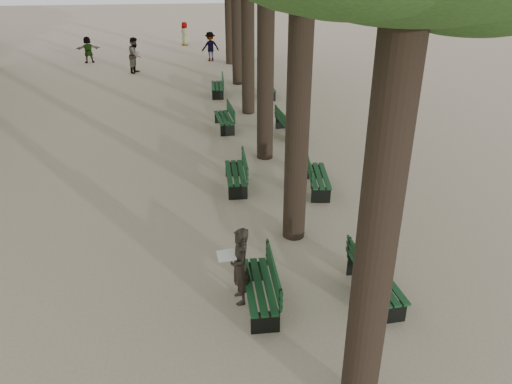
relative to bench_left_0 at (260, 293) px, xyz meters
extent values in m
plane|color=tan|center=(-0.37, -0.53, -0.27)|extent=(120.00, 120.00, 0.00)
cylinder|color=#33261C|center=(1.13, -2.53, 3.48)|extent=(0.52, 0.52, 7.50)
cylinder|color=#33261C|center=(1.13, 2.47, 3.48)|extent=(0.52, 0.52, 7.50)
cylinder|color=#33261C|center=(1.13, 7.47, 3.48)|extent=(0.52, 0.52, 7.50)
cylinder|color=#33261C|center=(1.13, 12.47, 3.48)|extent=(0.52, 0.52, 7.50)
cylinder|color=#33261C|center=(1.13, 17.47, 3.48)|extent=(0.52, 0.52, 7.50)
cube|color=black|center=(-0.02, 0.00, -0.05)|extent=(0.52, 1.80, 0.45)
cube|color=#0E3219|center=(-0.02, 0.00, 0.18)|extent=(0.54, 1.80, 0.04)
cube|color=#0E3219|center=(0.26, 0.00, 0.45)|extent=(0.04, 1.80, 0.40)
cube|color=black|center=(-0.02, 5.30, -0.05)|extent=(0.55, 1.81, 0.45)
cube|color=#0E3219|center=(-0.02, 5.30, 0.18)|extent=(0.57, 1.81, 0.04)
cube|color=#0E3219|center=(0.26, 5.29, 0.45)|extent=(0.07, 1.80, 0.40)
cube|color=black|center=(-0.02, 10.47, -0.05)|extent=(0.67, 1.84, 0.45)
cube|color=#0E3219|center=(-0.02, 10.47, 0.18)|extent=(0.69, 1.84, 0.04)
cube|color=#0E3219|center=(0.26, 10.49, 0.45)|extent=(0.19, 1.80, 0.40)
cube|color=black|center=(-0.02, 15.38, -0.05)|extent=(0.58, 1.82, 0.45)
cube|color=#0E3219|center=(-0.02, 15.38, 0.18)|extent=(0.60, 1.82, 0.04)
cube|color=#0E3219|center=(0.26, 15.37, 0.45)|extent=(0.10, 1.80, 0.40)
cube|color=black|center=(2.28, -0.02, -0.05)|extent=(0.68, 1.84, 0.45)
cube|color=#0E3219|center=(2.28, -0.02, 0.18)|extent=(0.70, 1.84, 0.04)
cube|color=#0E3219|center=(2.00, -0.04, 0.45)|extent=(0.20, 1.80, 0.40)
cube|color=black|center=(2.28, 4.82, -0.05)|extent=(0.72, 1.85, 0.45)
cube|color=#0E3219|center=(2.28, 4.82, 0.18)|extent=(0.74, 1.85, 0.04)
cube|color=#0E3219|center=(2.01, 4.85, 0.45)|extent=(0.24, 1.79, 0.40)
cube|color=black|center=(2.28, 9.51, -0.05)|extent=(0.68, 1.84, 0.45)
cube|color=#0E3219|center=(2.28, 9.51, 0.18)|extent=(0.70, 1.84, 0.04)
cube|color=#0E3219|center=(2.00, 9.48, 0.45)|extent=(0.21, 1.80, 0.40)
cube|color=black|center=(2.28, 14.86, -0.05)|extent=(0.55, 1.81, 0.45)
cube|color=#0E3219|center=(2.28, 14.86, 0.18)|extent=(0.57, 1.81, 0.04)
cube|color=#0E3219|center=(2.00, 14.85, 0.45)|extent=(0.07, 1.80, 0.40)
imported|color=black|center=(-0.35, 0.19, 0.52)|extent=(0.38, 0.66, 1.58)
cube|color=white|center=(-0.60, 0.19, 0.78)|extent=(0.37, 0.29, 0.12)
imported|color=#262628|center=(-4.18, 20.69, 0.67)|extent=(0.64, 0.99, 1.89)
imported|color=#262628|center=(-1.56, 29.15, 0.52)|extent=(0.56, 0.83, 1.58)
imported|color=#262628|center=(-7.24, 23.75, 0.49)|extent=(1.45, 0.62, 1.53)
imported|color=#262628|center=(0.00, 23.41, 0.58)|extent=(1.15, 0.66, 1.71)
imported|color=#262628|center=(3.13, 23.23, 0.49)|extent=(0.86, 0.83, 1.52)
camera|label=1|loc=(-0.99, -7.59, 5.88)|focal=35.00mm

